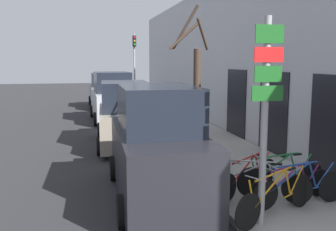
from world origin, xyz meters
TOP-DOWN VIEW (x-y plane):
  - ground_plane at (0.00, 11.20)m, footprint 80.00×80.00m
  - sidewalk_curb at (2.60, 14.00)m, footprint 3.20×32.00m
  - building_facade at (4.35, 13.91)m, footprint 0.23×32.00m
  - signpost at (1.39, 3.56)m, footprint 0.57×0.14m
  - bicycle_0 at (1.80, 3.74)m, footprint 2.12×1.07m
  - bicycle_1 at (2.50, 4.15)m, footprint 2.27×0.44m
  - bicycle_2 at (2.47, 4.31)m, footprint 2.14×0.75m
  - bicycle_3 at (1.86, 4.72)m, footprint 1.88×1.29m
  - bicycle_4 at (2.58, 4.94)m, footprint 2.18×0.44m
  - bicycle_5 at (1.89, 5.11)m, footprint 1.92×1.22m
  - parked_car_0 at (-0.08, 5.67)m, footprint 2.06×4.65m
  - parked_car_1 at (-0.14, 11.18)m, footprint 2.21×4.79m
  - parked_car_2 at (-0.10, 17.00)m, footprint 2.19×4.66m
  - parked_car_3 at (-0.13, 22.74)m, footprint 2.01×4.37m
  - pedestrian_near at (2.72, 12.99)m, footprint 0.47×0.40m
  - street_tree at (1.33, 7.32)m, footprint 1.21×0.50m
  - traffic_light at (1.51, 19.98)m, footprint 0.20×0.30m

SIDE VIEW (x-z plane):
  - ground_plane at x=0.00m, z-range 0.00..0.00m
  - sidewalk_curb at x=2.60m, z-range 0.00..0.15m
  - bicycle_2 at x=2.47m, z-range 0.10..0.93m
  - bicycle_5 at x=1.89m, z-range 0.09..0.94m
  - bicycle_3 at x=1.86m, z-range 0.09..0.94m
  - bicycle_4 at x=2.58m, z-range 0.09..0.98m
  - bicycle_1 at x=2.50m, z-range 0.08..0.99m
  - bicycle_0 at x=1.80m, z-range 0.08..1.00m
  - parked_car_3 at x=-0.13m, z-range -0.10..2.17m
  - parked_car_1 at x=-0.14m, z-range -0.12..2.19m
  - parked_car_2 at x=-0.10m, z-range -0.13..2.37m
  - parked_car_0 at x=-0.08m, z-range -0.13..2.40m
  - pedestrian_near at x=2.72m, z-range 0.29..2.09m
  - street_tree at x=1.33m, z-range -0.13..4.21m
  - signpost at x=1.39m, z-range 0.33..3.97m
  - traffic_light at x=1.51m, z-range 0.78..5.28m
  - building_facade at x=4.35m, z-range -0.02..6.48m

